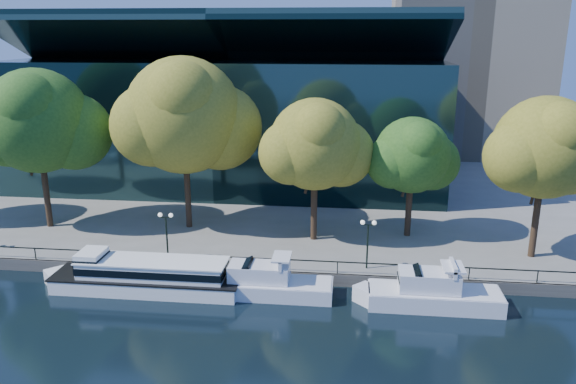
# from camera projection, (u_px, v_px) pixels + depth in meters

# --- Properties ---
(ground) EXTENTS (160.00, 160.00, 0.00)m
(ground) POSITION_uv_depth(u_px,v_px,m) (202.00, 297.00, 42.16)
(ground) COLOR black
(ground) RESTS_ON ground
(promenade) EXTENTS (90.00, 67.08, 1.00)m
(promenade) POSITION_uv_depth(u_px,v_px,m) (271.00, 173.00, 76.74)
(promenade) COLOR slate
(promenade) RESTS_ON ground
(railing) EXTENTS (88.20, 0.08, 0.99)m
(railing) POSITION_uv_depth(u_px,v_px,m) (212.00, 256.00, 44.72)
(railing) COLOR black
(railing) RESTS_ON promenade
(convention_building) EXTENTS (50.00, 24.57, 21.43)m
(convention_building) POSITION_uv_depth(u_px,v_px,m) (234.00, 119.00, 70.57)
(convention_building) COLOR black
(convention_building) RESTS_ON ground
(tour_boat) EXTENTS (15.91, 3.55, 3.02)m
(tour_boat) POSITION_uv_depth(u_px,v_px,m) (142.00, 274.00, 43.00)
(tour_boat) COLOR white
(tour_boat) RESTS_ON ground
(cruiser_near) EXTENTS (11.12, 2.86, 3.22)m
(cruiser_near) POSITION_uv_depth(u_px,v_px,m) (260.00, 282.00, 42.27)
(cruiser_near) COLOR silver
(cruiser_near) RESTS_ON ground
(cruiser_far) EXTENTS (10.65, 2.95, 3.48)m
(cruiser_far) POSITION_uv_depth(u_px,v_px,m) (428.00, 292.00, 40.46)
(cruiser_far) COLOR silver
(cruiser_far) RESTS_ON ground
(tree_1) EXTENTS (12.06, 9.89, 15.08)m
(tree_1) POSITION_uv_depth(u_px,v_px,m) (39.00, 123.00, 51.60)
(tree_1) COLOR black
(tree_1) RESTS_ON promenade
(tree_2) EXTENTS (13.42, 11.00, 16.16)m
(tree_2) POSITION_uv_depth(u_px,v_px,m) (186.00, 118.00, 51.30)
(tree_2) COLOR black
(tree_2) RESTS_ON promenade
(tree_3) EXTENTS (10.05, 8.24, 12.78)m
(tree_3) POSITION_uv_depth(u_px,v_px,m) (317.00, 146.00, 48.67)
(tree_3) COLOR black
(tree_3) RESTS_ON promenade
(tree_4) EXTENTS (8.53, 6.99, 11.00)m
(tree_4) POSITION_uv_depth(u_px,v_px,m) (414.00, 157.00, 49.92)
(tree_4) COLOR black
(tree_4) RESTS_ON promenade
(tree_5) EXTENTS (10.27, 8.42, 13.42)m
(tree_5) POSITION_uv_depth(u_px,v_px,m) (547.00, 150.00, 44.60)
(tree_5) COLOR black
(tree_5) RESTS_ON promenade
(lamp_1) EXTENTS (1.26, 0.36, 4.03)m
(lamp_1) POSITION_uv_depth(u_px,v_px,m) (166.00, 225.00, 45.79)
(lamp_1) COLOR black
(lamp_1) RESTS_ON promenade
(lamp_2) EXTENTS (1.26, 0.36, 4.03)m
(lamp_2) POSITION_uv_depth(u_px,v_px,m) (368.00, 233.00, 44.01)
(lamp_2) COLOR black
(lamp_2) RESTS_ON promenade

